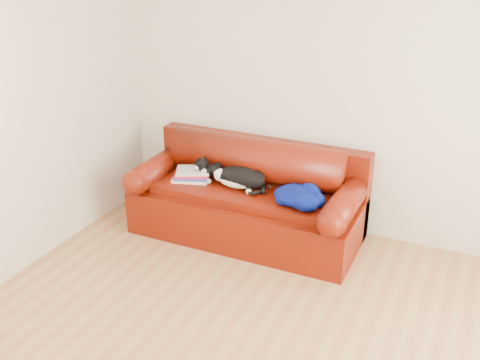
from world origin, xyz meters
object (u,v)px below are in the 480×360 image
Objects in this scene: book_stack at (192,174)px; cat at (239,178)px; sofa_base at (246,212)px; blanket at (299,195)px.

book_stack is 0.59× the size of cat.
blanket is at bearing -11.05° from sofa_base.
sofa_base is 3.94× the size of blanket.
cat is (0.48, 0.02, 0.04)m from book_stack.
sofa_base is at bearing 27.19° from cat.
book_stack reaches higher than sofa_base.
cat is (-0.06, -0.04, 0.35)m from sofa_base.
book_stack is 1.08m from blanket.
blanket is (0.60, -0.07, -0.02)m from cat.
blanket is (1.08, -0.05, 0.02)m from book_stack.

